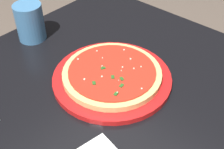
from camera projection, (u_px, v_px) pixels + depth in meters
restaurant_table at (113, 125)px, 0.87m from camera, size 0.86×0.87×0.75m
serving_plate at (112, 78)px, 0.79m from camera, size 0.31×0.31×0.01m
pizza at (112, 73)px, 0.78m from camera, size 0.26×0.26×0.02m
cup_tall_drink at (30, 22)px, 0.91m from camera, size 0.09×0.09×0.12m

